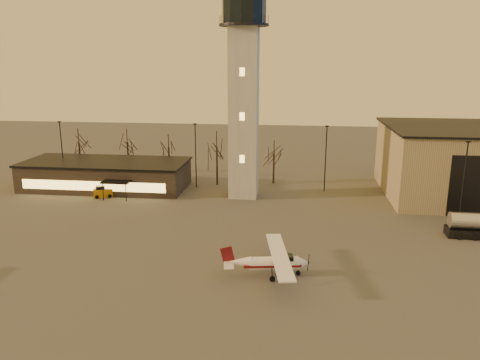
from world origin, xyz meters
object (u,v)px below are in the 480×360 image
object	(u,v)px
cessna_front	(275,265)
control_tower	(244,84)
service_cart	(103,193)
terminal	(106,174)

from	to	relation	value
cessna_front	control_tower	bearing A→B (deg)	93.63
control_tower	cessna_front	distance (m)	30.80
cessna_front	service_cart	distance (m)	35.13
terminal	control_tower	bearing A→B (deg)	-5.15
control_tower	service_cart	world-z (taller)	control_tower
terminal	service_cart	xyz separation A→B (m)	(1.46, -5.00, -1.50)
control_tower	cessna_front	size ratio (longest dim) A/B	2.99
control_tower	cessna_front	bearing A→B (deg)	-77.08
control_tower	terminal	xyz separation A→B (m)	(-21.99, 1.98, -14.17)
terminal	cessna_front	world-z (taller)	terminal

